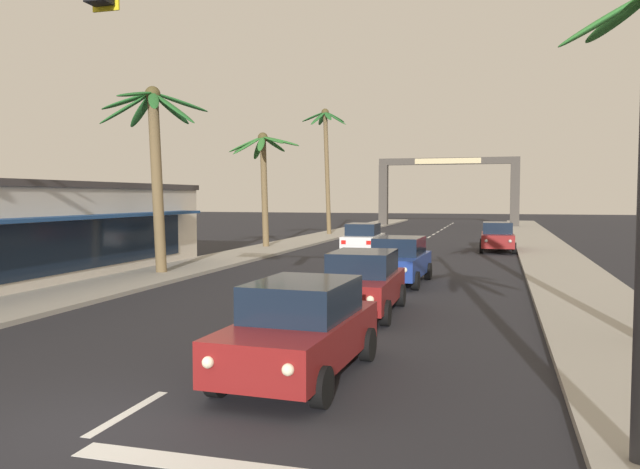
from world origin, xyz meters
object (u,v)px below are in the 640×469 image
sedan_fifth_in_queue (399,260)px  palm_left_farthest (326,148)px  sedan_oncoming_far (363,238)px  palm_left_second (154,145)px  sedan_third_in_queue (362,282)px  traffic_signal_mast (362,10)px  sedan_parked_nearest_kerb (497,237)px  palm_left_third (264,163)px  sedan_lead_at_stop_bar (300,328)px  town_gateway_arch (448,183)px

sedan_fifth_in_queue → palm_left_farthest: size_ratio=0.44×
sedan_oncoming_far → sedan_fifth_in_queue: bearing=-71.9°
palm_left_second → palm_left_farthest: palm_left_farthest is taller
sedan_third_in_queue → palm_left_second: size_ratio=0.60×
traffic_signal_mast → palm_left_second: size_ratio=1.41×
traffic_signal_mast → sedan_parked_nearest_kerb: size_ratio=2.36×
palm_left_second → sedan_fifth_in_queue: bearing=1.7°
sedan_oncoming_far → palm_left_farthest: (-6.21, 14.99, 6.14)m
sedan_fifth_in_queue → palm_left_third: size_ratio=0.64×
sedan_lead_at_stop_bar → palm_left_farthest: palm_left_farthest is taller
sedan_oncoming_far → palm_left_farthest: 17.35m
sedan_lead_at_stop_bar → palm_left_farthest: bearing=104.6°
sedan_third_in_queue → town_gateway_arch: town_gateway_arch is taller
sedan_third_in_queue → palm_left_third: size_ratio=0.64×
sedan_lead_at_stop_bar → palm_left_third: 27.59m
traffic_signal_mast → palm_left_farthest: (-11.68, 41.10, 1.54)m
sedan_oncoming_far → palm_left_second: palm_left_second is taller
palm_left_third → palm_left_second: bearing=-88.0°
sedan_third_in_queue → sedan_oncoming_far: same height
sedan_lead_at_stop_bar → palm_left_third: palm_left_third is taller
sedan_third_in_queue → sedan_parked_nearest_kerb: 21.13m
sedan_parked_nearest_kerb → palm_left_second: bearing=-131.1°
sedan_oncoming_far → sedan_third_in_queue: bearing=-78.2°
palm_left_second → palm_left_farthest: bearing=90.4°
palm_left_third → palm_left_farthest: 13.36m
sedan_parked_nearest_kerb → palm_left_second: 20.40m
sedan_oncoming_far → traffic_signal_mast: bearing=-78.2°
sedan_fifth_in_queue → sedan_parked_nearest_kerb: (3.41, 14.72, 0.00)m
sedan_third_in_queue → palm_left_third: (-10.12, 19.11, 4.30)m
traffic_signal_mast → town_gateway_arch: traffic_signal_mast is taller
palm_left_farthest → sedan_fifth_in_queue: bearing=-69.3°
sedan_fifth_in_queue → sedan_lead_at_stop_bar: bearing=-89.3°
sedan_oncoming_far → sedan_parked_nearest_kerb: size_ratio=1.00×
traffic_signal_mast → sedan_third_in_queue: bearing=101.8°
sedan_fifth_in_queue → sedan_parked_nearest_kerb: same height
traffic_signal_mast → sedan_lead_at_stop_bar: 5.55m
sedan_third_in_queue → palm_left_farthest: size_ratio=0.44×
sedan_oncoming_far → palm_left_second: (-6.03, -11.52, 4.34)m
traffic_signal_mast → sedan_lead_at_stop_bar: traffic_signal_mast is taller
sedan_third_in_queue → town_gateway_arch: 50.48m
palm_left_second → sedan_parked_nearest_kerb: bearing=48.9°
sedan_oncoming_far → palm_left_farthest: bearing=112.5°
traffic_signal_mast → sedan_oncoming_far: size_ratio=2.35×
sedan_oncoming_far → town_gateway_arch: size_ratio=0.31×
sedan_lead_at_stop_bar → sedan_parked_nearest_kerb: (3.26, 26.96, 0.00)m
sedan_oncoming_far → palm_left_third: bearing=164.8°
palm_left_second → palm_left_farthest: 26.57m
traffic_signal_mast → palm_left_third: size_ratio=1.51×
sedan_parked_nearest_kerb → traffic_signal_mast: bearing=-93.1°
palm_left_farthest → sedan_third_in_queue: bearing=-73.1°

